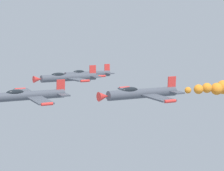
# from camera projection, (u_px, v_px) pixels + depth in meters

# --- Properties ---
(airplane_lead) EXTENTS (9.56, 10.35, 2.43)m
(airplane_lead) POSITION_uv_depth(u_px,v_px,m) (28.00, 95.00, 55.25)
(airplane_lead) COLOR #474C56
(airplane_left_inner) EXTENTS (9.57, 10.35, 2.34)m
(airplane_left_inner) POSITION_uv_depth(u_px,v_px,m) (141.00, 93.00, 51.88)
(airplane_left_inner) COLOR #474C56
(airplane_right_inner) EXTENTS (9.56, 10.35, 2.32)m
(airplane_right_inner) POSITION_uv_depth(u_px,v_px,m) (68.00, 77.00, 69.74)
(airplane_right_inner) COLOR #474C56
(airplane_right_outer) EXTENTS (9.57, 10.35, 2.33)m
(airplane_right_outer) POSITION_uv_depth(u_px,v_px,m) (87.00, 74.00, 83.64)
(airplane_right_outer) COLOR #474C56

